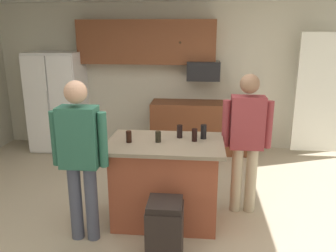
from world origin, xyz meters
TOP-DOWN VIEW (x-y plane):
  - floor at (0.00, 0.00)m, footprint 7.04×7.04m
  - back_wall at (0.00, 2.80)m, footprint 6.40×0.10m
  - french_door_window_panel at (2.60, 2.40)m, footprint 0.90×0.06m
  - cabinet_run_upper at (-0.40, 2.60)m, footprint 2.40×0.38m
  - cabinet_run_lower at (0.60, 2.48)m, footprint 1.80×0.63m
  - refrigerator at (-2.00, 2.38)m, footprint 0.91×0.76m
  - microwave_over_range at (0.60, 2.50)m, footprint 0.56×0.40m
  - kitchen_island at (0.19, 0.07)m, footprint 1.28×0.85m
  - person_host_foreground at (-0.61, -0.38)m, footprint 0.57×0.22m
  - person_guest_right at (1.11, 0.37)m, footprint 0.57×0.22m
  - glass_pilsner at (0.12, 0.05)m, footprint 0.06×0.06m
  - glass_short_whisky at (-0.20, 0.01)m, footprint 0.06×0.06m
  - tumbler_amber at (0.34, 0.23)m, footprint 0.06×0.06m
  - glass_stout_tall at (0.61, 0.22)m, footprint 0.07×0.07m
  - glass_dark_ale at (0.51, 0.12)m, footprint 0.06×0.06m
  - trash_bin at (0.26, -0.64)m, footprint 0.34×0.34m

SIDE VIEW (x-z plane):
  - floor at x=0.00m, z-range 0.00..0.00m
  - trash_bin at x=0.26m, z-range 0.00..0.61m
  - cabinet_run_lower at x=0.60m, z-range 0.00..0.90m
  - kitchen_island at x=0.19m, z-range 0.01..0.96m
  - refrigerator at x=-2.00m, z-range 0.00..1.76m
  - person_guest_right at x=1.11m, z-range 0.13..1.80m
  - person_host_foreground at x=-0.61m, z-range 0.13..1.81m
  - glass_pilsner at x=0.12m, z-range 0.95..1.08m
  - glass_short_whisky at x=-0.20m, z-range 0.95..1.08m
  - glass_dark_ale at x=0.51m, z-range 0.95..1.10m
  - tumbler_amber at x=0.34m, z-range 0.95..1.10m
  - glass_stout_tall at x=0.61m, z-range 0.95..1.12m
  - french_door_window_panel at x=2.60m, z-range 0.10..2.10m
  - back_wall at x=0.00m, z-range 0.00..2.60m
  - microwave_over_range at x=0.60m, z-range 1.29..1.61m
  - cabinet_run_upper at x=-0.40m, z-range 1.55..2.30m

